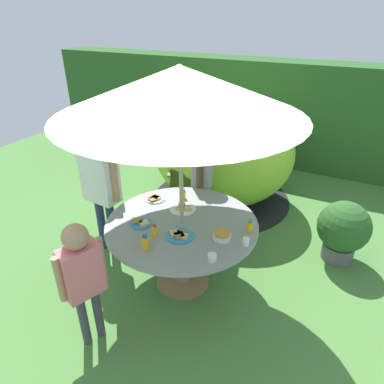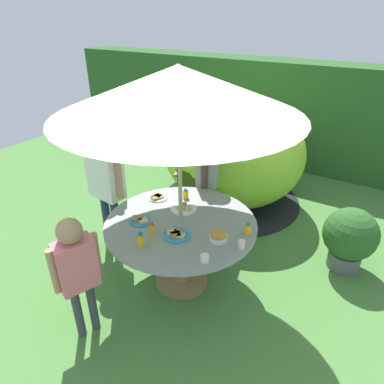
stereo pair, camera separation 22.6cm
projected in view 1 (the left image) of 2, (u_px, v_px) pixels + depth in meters
ground_plane at (183, 282)px, 3.40m from camera, size 10.00×10.00×0.02m
hedge_backdrop at (280, 113)px, 5.81m from camera, size 9.00×0.70×1.69m
garden_table at (182, 234)px, 3.13m from camera, size 1.38×1.38×0.71m
patio_umbrella at (180, 91)px, 2.52m from camera, size 1.95×1.95×2.05m
wooden_chair at (188, 172)px, 4.32m from camera, size 0.62×0.63×1.06m
dome_tent at (223, 151)px, 4.58m from camera, size 2.07×2.07×1.44m
potted_plant at (343, 229)px, 3.54m from camera, size 0.54×0.54×0.68m
child_in_grey_shirt at (204, 162)px, 3.75m from camera, size 0.28×0.47×1.44m
child_in_white_shirt at (100, 176)px, 3.43m from camera, size 0.48×0.24×1.43m
child_in_pink_shirt at (82, 271)px, 2.48m from camera, size 0.25×0.36×1.11m
snack_bowl at (222, 235)px, 2.83m from camera, size 0.16×0.16×0.08m
plate_near_left at (183, 208)px, 3.26m from camera, size 0.25×0.25×0.03m
plate_center_back at (155, 198)px, 3.42m from camera, size 0.20×0.20×0.03m
plate_back_edge at (141, 223)px, 3.03m from camera, size 0.20×0.20×0.03m
plate_mid_left at (180, 235)px, 2.87m from camera, size 0.24×0.24×0.03m
juice_bottle_near_right at (250, 226)px, 2.92m from camera, size 0.06×0.06×0.11m
juice_bottle_far_left at (155, 231)px, 2.85m from camera, size 0.04×0.04×0.11m
juice_bottle_far_right at (183, 194)px, 3.43m from camera, size 0.06×0.06×0.10m
juice_bottle_center_front at (145, 242)px, 2.71m from camera, size 0.06×0.06×0.12m
cup_near at (246, 242)px, 2.75m from camera, size 0.06×0.06×0.07m
cup_far at (212, 257)px, 2.58m from camera, size 0.07×0.07×0.06m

